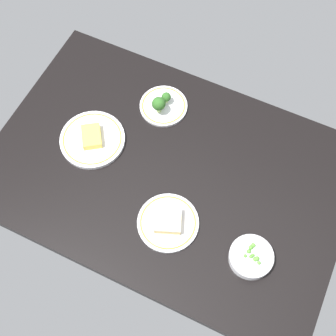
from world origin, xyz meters
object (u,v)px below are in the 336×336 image
at_px(plate_cheese, 92,139).
at_px(plate_sandwich, 168,222).
at_px(bowl_peas, 251,257).
at_px(plate_broccoli, 163,105).

relative_size(plate_cheese, plate_sandwich, 1.15).
xyz_separation_m(bowl_peas, plate_sandwich, (0.28, 0.00, -0.01)).
relative_size(plate_broccoli, plate_sandwich, 0.87).
height_order(bowl_peas, plate_cheese, bowl_peas).
bearing_deg(plate_broccoli, plate_cheese, 54.48).
bearing_deg(plate_broccoli, bowl_peas, 141.52).
bearing_deg(plate_cheese, plate_sandwich, 156.28).
distance_m(plate_broccoli, plate_cheese, 0.28).
xyz_separation_m(bowl_peas, plate_cheese, (0.65, -0.16, -0.01)).
height_order(plate_cheese, plate_sandwich, same).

